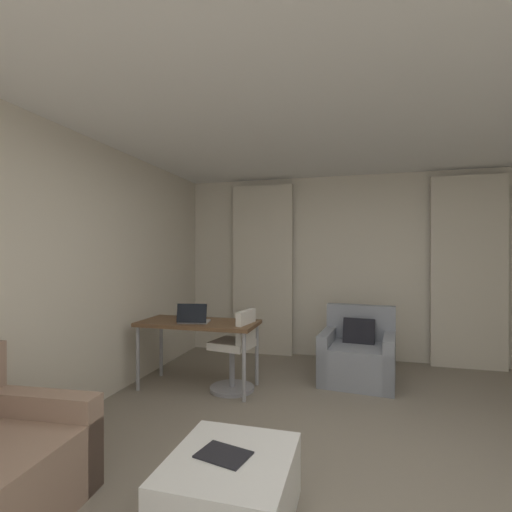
# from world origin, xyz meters

# --- Properties ---
(ground_plane) EXTENTS (12.00, 12.00, 0.00)m
(ground_plane) POSITION_xyz_m (0.00, 0.00, 0.00)
(ground_plane) COLOR gray
(wall_window) EXTENTS (5.12, 0.06, 2.60)m
(wall_window) POSITION_xyz_m (0.00, 3.03, 1.30)
(wall_window) COLOR beige
(wall_window) RESTS_ON ground
(wall_left) EXTENTS (0.06, 6.12, 2.60)m
(wall_left) POSITION_xyz_m (-2.53, 0.00, 1.30)
(wall_left) COLOR beige
(wall_left) RESTS_ON ground
(ceiling) EXTENTS (5.12, 6.12, 0.06)m
(ceiling) POSITION_xyz_m (0.00, 0.00, 2.63)
(ceiling) COLOR white
(ceiling) RESTS_ON wall_left
(curtain_left_panel) EXTENTS (0.90, 0.06, 2.50)m
(curtain_left_panel) POSITION_xyz_m (-1.38, 2.90, 1.25)
(curtain_left_panel) COLOR beige
(curtain_left_panel) RESTS_ON ground
(curtain_right_panel) EXTENTS (0.90, 0.06, 2.50)m
(curtain_right_panel) POSITION_xyz_m (1.38, 2.90, 1.25)
(curtain_right_panel) COLOR beige
(curtain_right_panel) RESTS_ON ground
(armchair) EXTENTS (0.89, 0.85, 0.85)m
(armchair) POSITION_xyz_m (-0.00, 2.03, 0.29)
(armchair) COLOR gray
(armchair) RESTS_ON ground
(desk) EXTENTS (1.31, 0.60, 0.73)m
(desk) POSITION_xyz_m (-1.71, 1.35, 0.67)
(desk) COLOR brown
(desk) RESTS_ON ground
(desk_chair) EXTENTS (0.48, 0.48, 0.88)m
(desk_chair) POSITION_xyz_m (-1.29, 1.36, 0.39)
(desk_chair) COLOR gray
(desk_chair) RESTS_ON ground
(laptop) EXTENTS (0.36, 0.30, 0.22)m
(laptop) POSITION_xyz_m (-1.73, 1.25, 0.78)
(laptop) COLOR #ADADB2
(laptop) RESTS_ON desk
(coffee_table) EXTENTS (0.67, 0.75, 0.37)m
(coffee_table) POSITION_xyz_m (-0.69, -0.53, 0.18)
(coffee_table) COLOR white
(coffee_table) RESTS_ON ground
(magazine_open) EXTENTS (0.32, 0.26, 0.01)m
(magazine_open) POSITION_xyz_m (-0.73, -0.53, 0.37)
(magazine_open) COLOR black
(magazine_open) RESTS_ON coffee_table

